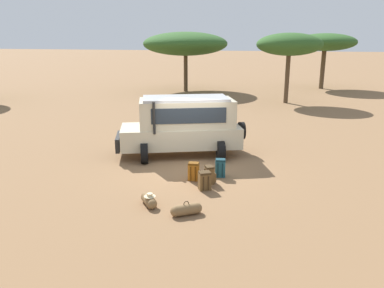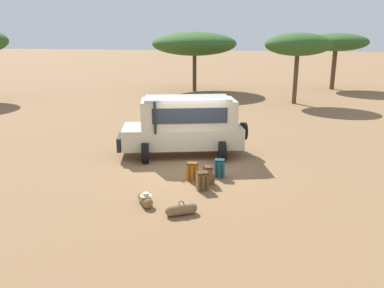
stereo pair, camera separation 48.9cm
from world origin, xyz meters
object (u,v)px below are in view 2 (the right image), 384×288
backpack_near_rear_wheel (193,171)px  backpack_beside_front_wheel (202,181)px  duffel_bag_soft_canvas (181,209)px  backpack_outermost (208,175)px  acacia_tree_left_mid (195,44)px  acacia_tree_centre_back (298,45)px  duffel_bag_low_black_case (145,199)px  safari_vehicle (185,125)px  backpack_cluster_center (220,168)px  acacia_tree_right_mid (336,42)px

backpack_near_rear_wheel → backpack_beside_front_wheel: bearing=-51.0°
duffel_bag_soft_canvas → backpack_outermost: bearing=89.1°
acacia_tree_left_mid → acacia_tree_centre_back: 10.36m
duffel_bag_low_black_case → backpack_outermost: bearing=59.8°
backpack_near_rear_wheel → backpack_outermost: 0.64m
backpack_beside_front_wheel → duffel_bag_low_black_case: 2.07m
acacia_tree_centre_back → duffel_bag_low_black_case: bearing=-97.6°
duffel_bag_soft_canvas → acacia_tree_centre_back: (1.47, 20.56, 4.19)m
backpack_near_rear_wheel → safari_vehicle: bearing=114.9°
acacia_tree_left_mid → acacia_tree_centre_back: acacia_tree_left_mid is taller
backpack_outermost → backpack_cluster_center: bearing=75.7°
duffel_bag_low_black_case → acacia_tree_centre_back: (2.71, 20.28, 4.19)m
backpack_near_rear_wheel → backpack_outermost: bearing=-15.1°
acacia_tree_left_mid → acacia_tree_right_mid: size_ratio=1.40×
backpack_outermost → acacia_tree_right_mid: bearing=81.4°
acacia_tree_left_mid → duffel_bag_soft_canvas: bearing=-72.1°
backpack_outermost → acacia_tree_centre_back: (1.44, 18.08, 4.05)m
backpack_near_rear_wheel → acacia_tree_left_mid: bearing=108.5°
acacia_tree_right_mid → backpack_near_rear_wheel: bearing=-99.9°
safari_vehicle → acacia_tree_centre_back: bearing=77.7°
duffel_bag_low_black_case → duffel_bag_soft_canvas: (1.24, -0.28, -0.00)m
backpack_cluster_center → acacia_tree_left_mid: acacia_tree_left_mid is taller
backpack_outermost → acacia_tree_left_mid: size_ratio=0.07×
backpack_cluster_center → safari_vehicle: bearing=134.0°
backpack_cluster_center → backpack_near_rear_wheel: bearing=-143.9°
backpack_outermost → safari_vehicle: bearing=123.0°
duffel_bag_soft_canvas → acacia_tree_centre_back: size_ratio=0.15×
backpack_beside_front_wheel → backpack_cluster_center: bearing=80.0°
backpack_near_rear_wheel → acacia_tree_right_mid: (4.91, 28.07, 4.15)m
backpack_beside_front_wheel → backpack_near_rear_wheel: bearing=129.0°
backpack_outermost → duffel_bag_low_black_case: size_ratio=0.86×
backpack_near_rear_wheel → acacia_tree_centre_back: 18.48m
duffel_bag_soft_canvas → backpack_near_rear_wheel: bearing=102.3°
backpack_outermost → acacia_tree_right_mid: acacia_tree_right_mid is taller
duffel_bag_low_black_case → acacia_tree_right_mid: acacia_tree_right_mid is taller
duffel_bag_soft_canvas → acacia_tree_right_mid: size_ratio=0.13×
backpack_cluster_center → acacia_tree_left_mid: size_ratio=0.08×
acacia_tree_left_mid → backpack_cluster_center: bearing=-69.1°
backpack_outermost → duffel_bag_low_black_case: backpack_outermost is taller
backpack_cluster_center → acacia_tree_right_mid: 28.09m
backpack_cluster_center → backpack_outermost: size_ratio=1.05×
duffel_bag_low_black_case → duffel_bag_soft_canvas: size_ratio=0.91×
backpack_beside_front_wheel → acacia_tree_left_mid: acacia_tree_left_mid is taller
backpack_beside_front_wheel → duffel_bag_low_black_case: size_ratio=0.84×
duffel_bag_low_black_case → safari_vehicle: bearing=96.8°
backpack_near_rear_wheel → backpack_outermost: (0.61, -0.17, -0.01)m
acacia_tree_centre_back → acacia_tree_right_mid: acacia_tree_right_mid is taller
safari_vehicle → acacia_tree_left_mid: (-6.14, 19.40, 3.05)m
safari_vehicle → backpack_cluster_center: 3.15m
duffel_bag_low_black_case → duffel_bag_soft_canvas: 1.27m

